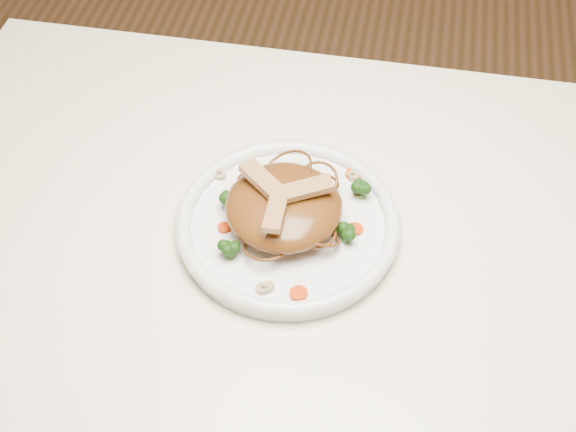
# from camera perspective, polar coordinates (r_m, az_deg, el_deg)

# --- Properties ---
(table) EXTENTS (1.20, 0.80, 0.75)m
(table) POSITION_cam_1_polar(r_m,az_deg,el_deg) (1.05, 2.63, -6.28)
(table) COLOR #F0E8CC
(table) RESTS_ON ground
(plate) EXTENTS (0.29, 0.29, 0.02)m
(plate) POSITION_cam_1_polar(r_m,az_deg,el_deg) (0.98, 0.00, -0.83)
(plate) COLOR white
(plate) RESTS_ON table
(noodle_mound) EXTENTS (0.15, 0.15, 0.05)m
(noodle_mound) POSITION_cam_1_polar(r_m,az_deg,el_deg) (0.96, -0.33, 0.73)
(noodle_mound) COLOR #5A3011
(noodle_mound) RESTS_ON plate
(chicken_a) EXTENTS (0.07, 0.05, 0.01)m
(chicken_a) POSITION_cam_1_polar(r_m,az_deg,el_deg) (0.94, 1.27, 2.02)
(chicken_a) COLOR tan
(chicken_a) RESTS_ON noodle_mound
(chicken_b) EXTENTS (0.07, 0.06, 0.01)m
(chicken_b) POSITION_cam_1_polar(r_m,az_deg,el_deg) (0.94, -1.81, 2.59)
(chicken_b) COLOR tan
(chicken_b) RESTS_ON noodle_mound
(chicken_c) EXTENTS (0.02, 0.07, 0.01)m
(chicken_c) POSITION_cam_1_polar(r_m,az_deg,el_deg) (0.91, -0.89, 0.49)
(chicken_c) COLOR tan
(chicken_c) RESTS_ON noodle_mound
(broccoli_0) EXTENTS (0.03, 0.03, 0.03)m
(broccoli_0) POSITION_cam_1_polar(r_m,az_deg,el_deg) (1.00, 5.52, 2.10)
(broccoli_0) COLOR #14340A
(broccoli_0) RESTS_ON plate
(broccoli_1) EXTENTS (0.03, 0.03, 0.03)m
(broccoli_1) POSITION_cam_1_polar(r_m,az_deg,el_deg) (0.99, -4.28, 1.35)
(broccoli_1) COLOR #14340A
(broccoli_1) RESTS_ON plate
(broccoli_2) EXTENTS (0.03, 0.03, 0.03)m
(broccoli_2) POSITION_cam_1_polar(r_m,az_deg,el_deg) (0.94, -4.43, -2.44)
(broccoli_2) COLOR #14340A
(broccoli_2) RESTS_ON plate
(broccoli_3) EXTENTS (0.03, 0.03, 0.03)m
(broccoli_3) POSITION_cam_1_polar(r_m,az_deg,el_deg) (0.95, 4.37, -1.23)
(broccoli_3) COLOR #14340A
(broccoli_3) RESTS_ON plate
(carrot_0) EXTENTS (0.02, 0.02, 0.00)m
(carrot_0) POSITION_cam_1_polar(r_m,az_deg,el_deg) (1.03, 4.86, 3.11)
(carrot_0) COLOR #BC2B06
(carrot_0) RESTS_ON plate
(carrot_1) EXTENTS (0.02, 0.02, 0.00)m
(carrot_1) POSITION_cam_1_polar(r_m,az_deg,el_deg) (0.97, -4.75, -0.86)
(carrot_1) COLOR #BC2B06
(carrot_1) RESTS_ON plate
(carrot_2) EXTENTS (0.03, 0.03, 0.00)m
(carrot_2) POSITION_cam_1_polar(r_m,az_deg,el_deg) (0.97, 5.04, -0.95)
(carrot_2) COLOR #BC2B06
(carrot_2) RESTS_ON plate
(carrot_3) EXTENTS (0.02, 0.02, 0.00)m
(carrot_3) POSITION_cam_1_polar(r_m,az_deg,el_deg) (1.04, -1.26, 3.36)
(carrot_3) COLOR #BC2B06
(carrot_3) RESTS_ON plate
(carrot_4) EXTENTS (0.03, 0.03, 0.00)m
(carrot_4) POSITION_cam_1_polar(r_m,az_deg,el_deg) (0.91, 0.79, -5.78)
(carrot_4) COLOR #BC2B06
(carrot_4) RESTS_ON plate
(mushroom_0) EXTENTS (0.03, 0.03, 0.01)m
(mushroom_0) POSITION_cam_1_polar(r_m,az_deg,el_deg) (0.91, -1.72, -5.35)
(mushroom_0) COLOR tan
(mushroom_0) RESTS_ON plate
(mushroom_1) EXTENTS (0.03, 0.03, 0.01)m
(mushroom_1) POSITION_cam_1_polar(r_m,az_deg,el_deg) (1.02, 5.37, 1.91)
(mushroom_1) COLOR tan
(mushroom_1) RESTS_ON plate
(mushroom_2) EXTENTS (0.03, 0.03, 0.01)m
(mushroom_2) POSITION_cam_1_polar(r_m,az_deg,el_deg) (1.04, -5.14, 3.12)
(mushroom_2) COLOR tan
(mushroom_2) RESTS_ON plate
(mushroom_3) EXTENTS (0.03, 0.03, 0.01)m
(mushroom_3) POSITION_cam_1_polar(r_m,az_deg,el_deg) (1.03, 4.82, 3.02)
(mushroom_3) COLOR tan
(mushroom_3) RESTS_ON plate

